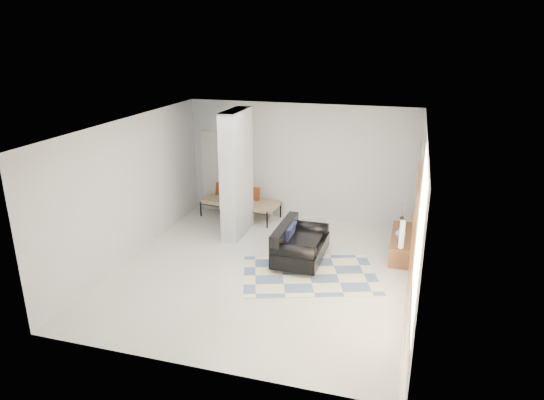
% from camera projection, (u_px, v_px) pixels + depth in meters
% --- Properties ---
extents(floor, '(6.00, 6.00, 0.00)m').
position_uv_depth(floor, '(263.00, 270.00, 9.32)').
color(floor, silver).
rests_on(floor, ground).
extents(ceiling, '(6.00, 6.00, 0.00)m').
position_uv_depth(ceiling, '(262.00, 126.00, 8.41)').
color(ceiling, white).
rests_on(ceiling, wall_back).
extents(wall_back, '(6.00, 0.00, 6.00)m').
position_uv_depth(wall_back, '(300.00, 162.00, 11.59)').
color(wall_back, silver).
rests_on(wall_back, ground).
extents(wall_front, '(6.00, 0.00, 6.00)m').
position_uv_depth(wall_front, '(192.00, 276.00, 6.14)').
color(wall_front, silver).
rests_on(wall_front, ground).
extents(wall_left, '(0.00, 6.00, 6.00)m').
position_uv_depth(wall_left, '(131.00, 189.00, 9.60)').
color(wall_left, silver).
rests_on(wall_left, ground).
extents(wall_right, '(0.00, 6.00, 6.00)m').
position_uv_depth(wall_right, '(419.00, 217.00, 8.13)').
color(wall_right, silver).
rests_on(wall_right, ground).
extents(partition_column, '(0.35, 1.20, 2.80)m').
position_uv_depth(partition_column, '(237.00, 174.00, 10.61)').
color(partition_column, silver).
rests_on(partition_column, floor).
extents(hallway_door, '(0.85, 0.06, 2.04)m').
position_uv_depth(hallway_door, '(219.00, 171.00, 12.23)').
color(hallway_door, silver).
rests_on(hallway_door, floor).
extents(curtain, '(0.00, 2.55, 2.55)m').
position_uv_depth(curtain, '(413.00, 240.00, 7.10)').
color(curtain, '#F0963F').
rests_on(curtain, wall_right).
extents(wall_art, '(0.04, 0.45, 0.55)m').
position_uv_depth(wall_art, '(419.00, 177.00, 9.48)').
color(wall_art, '#351F0E').
rests_on(wall_art, wall_right).
extents(media_console, '(0.45, 1.59, 0.80)m').
position_uv_depth(media_console, '(402.00, 244.00, 10.01)').
color(media_console, brown).
rests_on(media_console, floor).
extents(loveseat, '(0.90, 1.52, 0.76)m').
position_uv_depth(loveseat, '(298.00, 244.00, 9.60)').
color(loveseat, silver).
rests_on(loveseat, floor).
extents(daybed, '(1.97, 1.08, 0.77)m').
position_uv_depth(daybed, '(240.00, 201.00, 11.95)').
color(daybed, black).
rests_on(daybed, floor).
extents(area_rug, '(2.87, 2.35, 0.01)m').
position_uv_depth(area_rug, '(310.00, 275.00, 9.13)').
color(area_rug, beige).
rests_on(area_rug, floor).
extents(cylinder_lamp, '(0.10, 0.10, 0.55)m').
position_uv_depth(cylinder_lamp, '(402.00, 234.00, 9.27)').
color(cylinder_lamp, silver).
rests_on(cylinder_lamp, media_console).
extents(bronze_figurine, '(0.13, 0.13, 0.23)m').
position_uv_depth(bronze_figurine, '(402.00, 221.00, 10.35)').
color(bronze_figurine, black).
rests_on(bronze_figurine, media_console).
extents(vase, '(0.22, 0.22, 0.22)m').
position_uv_depth(vase, '(401.00, 232.00, 9.79)').
color(vase, white).
rests_on(vase, media_console).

